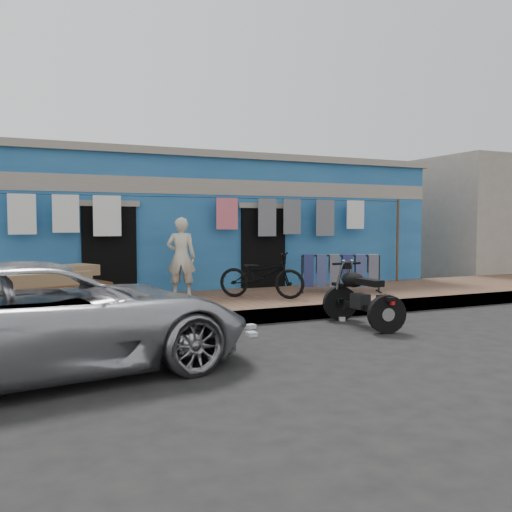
{
  "coord_description": "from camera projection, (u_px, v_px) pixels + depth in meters",
  "views": [
    {
      "loc": [
        -4.02,
        -6.91,
        1.75
      ],
      "look_at": [
        0.0,
        2.0,
        1.15
      ],
      "focal_mm": 38.0,
      "sensor_mm": 36.0,
      "label": 1
    }
  ],
  "objects": [
    {
      "name": "curb",
      "position": [
        267.0,
        316.0,
        9.45
      ],
      "size": [
        28.0,
        0.1,
        0.25
      ],
      "primitive_type": "cube",
      "color": "gray",
      "rests_on": "ground"
    },
    {
      "name": "litter_b",
      "position": [
        342.0,
        319.0,
        9.68
      ],
      "size": [
        0.15,
        0.17,
        0.07
      ],
      "primitive_type": "cube",
      "rotation": [
        0.0,
        0.0,
        1.19
      ],
      "color": "silver",
      "rests_on": "ground"
    },
    {
      "name": "motorcycle",
      "position": [
        362.0,
        295.0,
        9.13
      ],
      "size": [
        0.65,
        1.66,
        1.06
      ],
      "primitive_type": null,
      "rotation": [
        0.0,
        0.0,
        0.02
      ],
      "color": "black",
      "rests_on": "ground"
    },
    {
      "name": "seated_person",
      "position": [
        181.0,
        257.0,
        11.01
      ],
      "size": [
        0.68,
        0.57,
        1.61
      ],
      "primitive_type": "imported",
      "rotation": [
        0.0,
        0.0,
        2.77
      ],
      "color": "beige",
      "rests_on": "sidewalk"
    },
    {
      "name": "bicycle",
      "position": [
        262.0,
        270.0,
        10.8
      ],
      "size": [
        1.72,
        1.55,
        1.11
      ],
      "primitive_type": "imported",
      "rotation": [
        0.0,
        0.0,
        0.89
      ],
      "color": "black",
      "rests_on": "sidewalk"
    },
    {
      "name": "neighbor_right",
      "position": [
        485.0,
        219.0,
        18.81
      ],
      "size": [
        6.0,
        5.0,
        3.8
      ],
      "primitive_type": "cube",
      "color": "#9E9384",
      "rests_on": "ground"
    },
    {
      "name": "litter_c",
      "position": [
        252.0,
        334.0,
        8.34
      ],
      "size": [
        0.14,
        0.17,
        0.07
      ],
      "primitive_type": "cube",
      "rotation": [
        0.0,
        0.0,
        1.55
      ],
      "color": "silver",
      "rests_on": "ground"
    },
    {
      "name": "building",
      "position": [
        179.0,
        225.0,
        14.3
      ],
      "size": [
        12.2,
        5.2,
        3.36
      ],
      "color": "#1E548C",
      "rests_on": "ground"
    },
    {
      "name": "car",
      "position": [
        49.0,
        316.0,
        6.2
      ],
      "size": [
        5.09,
        2.89,
        1.36
      ],
      "primitive_type": "imported",
      "rotation": [
        0.0,
        0.0,
        1.72
      ],
      "color": "#ACACB1",
      "rests_on": "ground"
    },
    {
      "name": "sidewalk",
      "position": [
        235.0,
        305.0,
        10.77
      ],
      "size": [
        28.0,
        3.0,
        0.25
      ],
      "primitive_type": "cube",
      "color": "brown",
      "rests_on": "ground"
    },
    {
      "name": "ground",
      "position": [
        311.0,
        341.0,
        8.05
      ],
      "size": [
        80.0,
        80.0,
        0.0
      ],
      "primitive_type": "plane",
      "color": "black",
      "rests_on": "ground"
    },
    {
      "name": "litter_a",
      "position": [
        250.0,
        327.0,
        8.95
      ],
      "size": [
        0.19,
        0.16,
        0.07
      ],
      "primitive_type": "cube",
      "rotation": [
        0.0,
        0.0,
        0.23
      ],
      "color": "silver",
      "rests_on": "ground"
    },
    {
      "name": "jeans_rack",
      "position": [
        340.0,
        273.0,
        11.72
      ],
      "size": [
        2.03,
        1.67,
        0.85
      ],
      "primitive_type": null,
      "rotation": [
        0.0,
        0.0,
        -0.42
      ],
      "color": "black",
      "rests_on": "sidewalk"
    },
    {
      "name": "clothesline",
      "position": [
        216.0,
        221.0,
        11.82
      ],
      "size": [
        10.06,
        0.06,
        2.1
      ],
      "color": "brown",
      "rests_on": "sidewalk"
    },
    {
      "name": "charpoy",
      "position": [
        51.0,
        288.0,
        9.58
      ],
      "size": [
        2.65,
        2.21,
        0.7
      ],
      "primitive_type": null,
      "rotation": [
        0.0,
        0.0,
        0.32
      ],
      "color": "brown",
      "rests_on": "sidewalk"
    }
  ]
}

